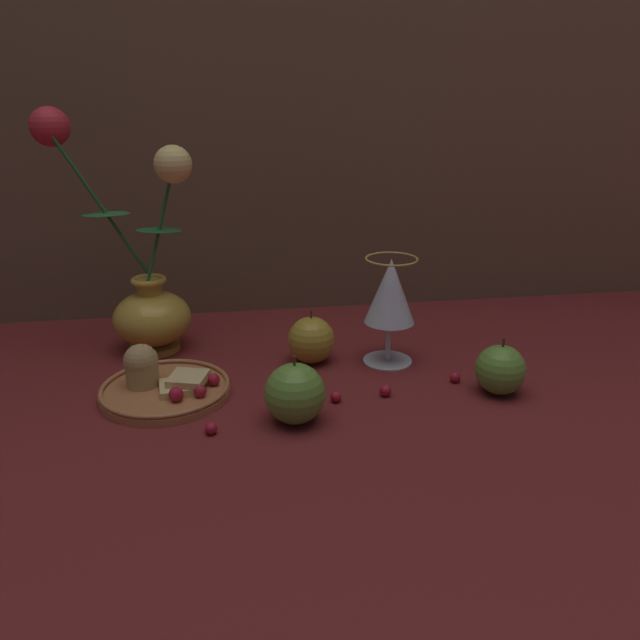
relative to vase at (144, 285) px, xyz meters
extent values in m
plane|color=maroon|center=(0.22, -0.16, -0.11)|extent=(2.40, 2.40, 0.00)
cylinder|color=gold|center=(0.01, 0.00, -0.10)|extent=(0.08, 0.08, 0.01)
ellipsoid|color=gold|center=(0.01, 0.00, -0.05)|extent=(0.12, 0.12, 0.09)
cylinder|color=gold|center=(0.01, 0.00, -0.01)|extent=(0.04, 0.04, 0.03)
torus|color=gold|center=(0.01, 0.00, 0.01)|extent=(0.05, 0.05, 0.01)
cylinder|color=#23662D|center=(-0.05, 0.01, 0.12)|extent=(0.12, 0.03, 0.23)
ellipsoid|color=#23662D|center=(-0.05, 0.01, 0.11)|extent=(0.08, 0.05, 0.00)
sphere|color=red|center=(-0.11, 0.02, 0.23)|extent=(0.06, 0.06, 0.06)
cylinder|color=#23662D|center=(0.03, -0.01, 0.10)|extent=(0.06, 0.02, 0.18)
ellipsoid|color=#23662D|center=(0.03, -0.01, 0.09)|extent=(0.08, 0.06, 0.00)
sphere|color=#EFD67A|center=(0.06, -0.02, 0.18)|extent=(0.05, 0.05, 0.05)
cylinder|color=#B77042|center=(0.04, -0.17, -0.10)|extent=(0.17, 0.17, 0.01)
torus|color=#B77042|center=(0.04, -0.17, -0.09)|extent=(0.17, 0.17, 0.01)
cylinder|color=tan|center=(0.01, -0.15, -0.08)|extent=(0.04, 0.04, 0.04)
sphere|color=tan|center=(0.01, -0.15, -0.06)|extent=(0.05, 0.05, 0.05)
cube|color=#DBBC7A|center=(0.05, -0.17, -0.09)|extent=(0.05, 0.05, 0.01)
cube|color=#DBBC7A|center=(0.07, -0.17, -0.08)|extent=(0.06, 0.06, 0.01)
sphere|color=#AD192D|center=(0.05, -0.20, -0.09)|extent=(0.02, 0.02, 0.02)
sphere|color=#AD192D|center=(0.08, -0.20, -0.09)|extent=(0.02, 0.02, 0.02)
sphere|color=#AD192D|center=(0.10, -0.17, -0.09)|extent=(0.02, 0.02, 0.02)
cylinder|color=silver|center=(0.36, -0.10, -0.10)|extent=(0.07, 0.07, 0.00)
cylinder|color=silver|center=(0.36, -0.10, -0.07)|extent=(0.01, 0.01, 0.06)
cone|color=silver|center=(0.36, -0.10, 0.01)|extent=(0.08, 0.08, 0.10)
cone|color=#E5CC66|center=(0.36, -0.10, -0.01)|extent=(0.07, 0.07, 0.07)
torus|color=gold|center=(0.36, -0.10, 0.05)|extent=(0.08, 0.08, 0.00)
sphere|color=#669938|center=(0.48, -0.23, -0.07)|extent=(0.07, 0.07, 0.07)
cylinder|color=#4C3319|center=(0.48, -0.23, -0.03)|extent=(0.00, 0.00, 0.01)
sphere|color=#B2932D|center=(0.25, -0.09, -0.07)|extent=(0.07, 0.07, 0.07)
cylinder|color=#4C3319|center=(0.25, -0.09, -0.03)|extent=(0.00, 0.00, 0.01)
sphere|color=#669938|center=(0.20, -0.26, -0.07)|extent=(0.08, 0.08, 0.08)
cylinder|color=#4C3319|center=(0.20, -0.26, -0.02)|extent=(0.00, 0.00, 0.01)
sphere|color=#AD192D|center=(0.10, -0.28, -0.10)|extent=(0.02, 0.02, 0.02)
sphere|color=#AD192D|center=(0.44, -0.19, -0.10)|extent=(0.02, 0.02, 0.02)
sphere|color=#AD192D|center=(0.26, -0.22, -0.10)|extent=(0.01, 0.01, 0.01)
sphere|color=#AD192D|center=(0.33, -0.21, -0.10)|extent=(0.02, 0.02, 0.02)
camera|label=1|loc=(0.13, -0.94, 0.28)|focal=35.00mm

